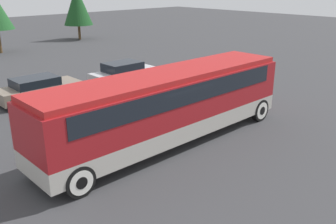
# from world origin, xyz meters

# --- Properties ---
(ground_plane) EXTENTS (120.00, 120.00, 0.00)m
(ground_plane) POSITION_xyz_m (0.00, 0.00, 0.00)
(ground_plane) COLOR #38383A
(tour_bus) EXTENTS (11.45, 2.51, 2.93)m
(tour_bus) POSITION_xyz_m (0.10, 0.00, 1.77)
(tour_bus) COLOR #B7B2A8
(tour_bus) RESTS_ON ground_plane
(parked_car_near) EXTENTS (4.38, 1.83, 1.45)m
(parked_car_near) POSITION_xyz_m (4.21, 8.47, 0.71)
(parked_car_near) COLOR #BCBCC1
(parked_car_near) RESTS_ON ground_plane
(parked_car_mid) EXTENTS (4.20, 1.97, 1.42)m
(parked_car_mid) POSITION_xyz_m (-0.24, 5.25, 0.72)
(parked_car_mid) COLOR #2D5638
(parked_car_mid) RESTS_ON ground_plane
(parked_car_far) EXTENTS (4.45, 1.86, 1.33)m
(parked_car_far) POSITION_xyz_m (-1.28, 8.98, 0.67)
(parked_car_far) COLOR #7A6B5B
(parked_car_far) RESTS_ON ground_plane
(tree_center) EXTENTS (3.13, 3.13, 5.79)m
(tree_center) POSITION_xyz_m (12.31, 27.57, 3.68)
(tree_center) COLOR brown
(tree_center) RESTS_ON ground_plane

